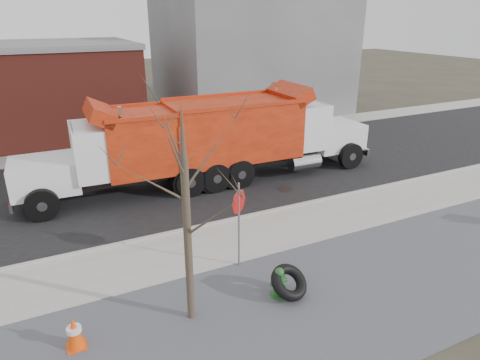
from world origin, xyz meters
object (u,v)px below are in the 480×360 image
truck_tire (289,282)px  stop_sign (239,210)px  fire_hydrant (279,283)px  dump_truck_red_b (143,147)px  dump_truck_red_a (260,131)px

truck_tire → stop_sign: bearing=105.3°
stop_sign → fire_hydrant: bearing=-92.6°
fire_hydrant → truck_tire: size_ratio=0.70×
fire_hydrant → stop_sign: size_ratio=0.33×
fire_hydrant → dump_truck_red_b: (-1.28, 8.27, 1.51)m
stop_sign → dump_truck_red_a: bearing=44.6°
truck_tire → dump_truck_red_a: bearing=66.1°
fire_hydrant → stop_sign: (-0.30, 1.71, 1.37)m
truck_tire → stop_sign: stop_sign is taller
stop_sign → dump_truck_red_b: size_ratio=0.29×
fire_hydrant → dump_truck_red_a: (3.87, 8.13, 1.57)m
stop_sign → dump_truck_red_a: 7.66m
fire_hydrant → dump_truck_red_b: bearing=95.9°
dump_truck_red_a → dump_truck_red_b: size_ratio=1.09×
stop_sign → dump_truck_red_b: 6.63m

